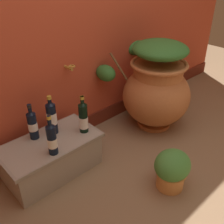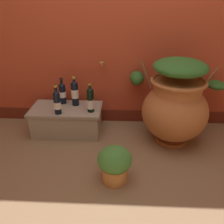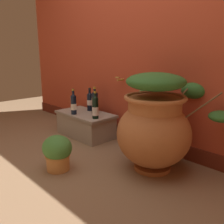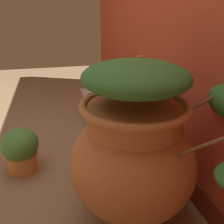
# 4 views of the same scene
# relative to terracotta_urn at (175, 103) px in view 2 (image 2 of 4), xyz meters

# --- Properties ---
(ground_plane) EXTENTS (7.00, 7.00, 0.00)m
(ground_plane) POSITION_rel_terracotta_urn_xyz_m (-0.55, -0.71, -0.42)
(ground_plane) COLOR #896B4C
(back_wall) EXTENTS (4.40, 0.33, 2.60)m
(back_wall) POSITION_rel_terracotta_urn_xyz_m (-0.55, 0.49, 0.87)
(back_wall) COLOR #B74228
(back_wall) RESTS_ON ground_plane
(terracotta_urn) EXTENTS (1.02, 0.81, 0.87)m
(terracotta_urn) POSITION_rel_terracotta_urn_xyz_m (0.00, 0.00, 0.00)
(terracotta_urn) COLOR #B26638
(terracotta_urn) RESTS_ON ground_plane
(stone_ledge) EXTENTS (0.76, 0.41, 0.29)m
(stone_ledge) POSITION_rel_terracotta_urn_xyz_m (-1.14, 0.11, -0.26)
(stone_ledge) COLOR #9E9384
(stone_ledge) RESTS_ON ground_plane
(wine_bottle_left) EXTENTS (0.07, 0.07, 0.31)m
(wine_bottle_left) POSITION_rel_terracotta_urn_xyz_m (-1.19, -0.03, 0.01)
(wine_bottle_left) COLOR black
(wine_bottle_left) RESTS_ON stone_ledge
(wine_bottle_middle) EXTENTS (0.07, 0.07, 0.30)m
(wine_bottle_middle) POSITION_rel_terracotta_urn_xyz_m (-1.19, 0.23, 0.00)
(wine_bottle_middle) COLOR black
(wine_bottle_middle) RESTS_ON stone_ledge
(wine_bottle_right) EXTENTS (0.08, 0.08, 0.33)m
(wine_bottle_right) POSITION_rel_terracotta_urn_xyz_m (-1.05, 0.19, 0.02)
(wine_bottle_right) COLOR black
(wine_bottle_right) RESTS_ON stone_ledge
(wine_bottle_back) EXTENTS (0.07, 0.07, 0.32)m
(wine_bottle_back) POSITION_rel_terracotta_urn_xyz_m (-0.86, 0.04, 0.01)
(wine_bottle_back) COLOR black
(wine_bottle_back) RESTS_ON stone_ledge
(potted_shrub) EXTENTS (0.28, 0.26, 0.32)m
(potted_shrub) POSITION_rel_terracotta_urn_xyz_m (-0.58, -0.64, -0.25)
(potted_shrub) COLOR #D68E4C
(potted_shrub) RESTS_ON ground_plane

